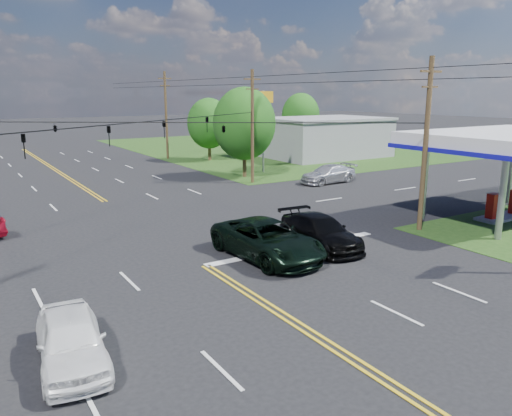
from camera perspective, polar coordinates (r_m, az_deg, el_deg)
ground at (r=29.74m, az=-12.69°, el=-2.09°), size 280.00×280.00×0.00m
grass_ne at (r=74.36m, az=4.73°, el=7.12°), size 46.00×48.00×0.03m
stop_bar at (r=25.14m, az=4.49°, el=-4.59°), size 10.00×0.50×0.02m
retail_ne at (r=61.69m, az=7.75°, el=7.89°), size 14.00×10.00×4.40m
gas_canopy at (r=33.72m, az=27.19°, el=6.70°), size 12.20×8.20×5.35m
pole_se at (r=28.95m, az=18.82°, el=7.03°), size 1.60×0.28×9.50m
pole_ne at (r=42.62m, az=-0.42°, el=9.42°), size 1.60×0.28×9.50m
pole_right_far at (r=59.60m, az=-10.24°, el=10.49°), size 1.60×0.28×10.00m
span_wire_signals at (r=28.80m, az=-13.29°, el=9.51°), size 26.00×18.00×1.13m
power_lines at (r=26.89m, az=-12.14°, el=14.89°), size 26.04×100.00×0.64m
tree_right_a at (r=45.71m, az=-1.34°, el=9.61°), size 5.70×5.70×8.18m
tree_right_b at (r=57.45m, az=-5.39°, el=9.60°), size 4.94×4.94×7.09m
tree_far_r at (r=71.83m, az=5.12°, el=10.54°), size 5.32×5.32×7.63m
pickup_dkgreen at (r=23.39m, az=1.31°, el=-3.64°), size 3.26×6.51×1.77m
suv_black at (r=25.24m, az=7.35°, el=-2.71°), size 2.74×5.68×1.59m
pickup_white at (r=15.53m, az=-20.39°, el=-13.95°), size 2.30×4.65×1.52m
sedan_far at (r=43.50m, az=8.25°, el=3.87°), size 5.44×2.46×1.55m
polesign_ne at (r=48.48m, az=0.85°, el=11.20°), size 2.16×0.36×7.81m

